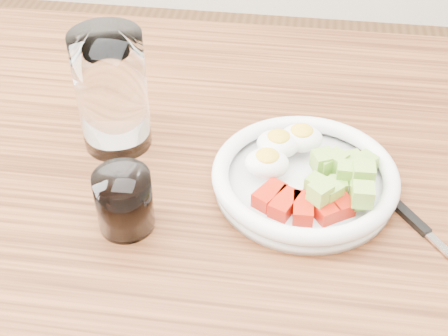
% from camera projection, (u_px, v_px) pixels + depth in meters
% --- Properties ---
extents(dining_table, '(1.50, 0.90, 0.77)m').
position_uv_depth(dining_table, '(230.00, 244.00, 0.86)').
color(dining_table, brown).
rests_on(dining_table, ground).
extents(bowl, '(0.24, 0.24, 0.06)m').
position_uv_depth(bowl, '(305.00, 176.00, 0.79)').
color(bowl, white).
rests_on(bowl, dining_table).
extents(fork, '(0.12, 0.16, 0.01)m').
position_uv_depth(fork, '(417.00, 224.00, 0.75)').
color(fork, black).
rests_on(fork, dining_table).
extents(water_glass, '(0.09, 0.09, 0.17)m').
position_uv_depth(water_glass, '(112.00, 92.00, 0.82)').
color(water_glass, white).
rests_on(water_glass, dining_table).
extents(coffee_glass, '(0.07, 0.07, 0.08)m').
position_uv_depth(coffee_glass, '(124.00, 202.00, 0.73)').
color(coffee_glass, white).
rests_on(coffee_glass, dining_table).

